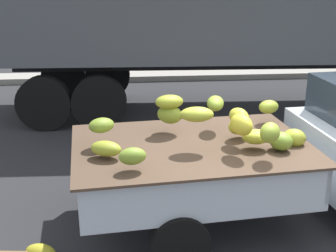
{
  "coord_description": "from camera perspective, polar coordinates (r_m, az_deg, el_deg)",
  "views": [
    {
      "loc": [
        -1.54,
        -4.86,
        3.05
      ],
      "look_at": [
        -1.06,
        0.48,
        1.17
      ],
      "focal_mm": 48.21,
      "sensor_mm": 36.0,
      "label": 1
    }
  ],
  "objects": [
    {
      "name": "curb_strip",
      "position": [
        13.31,
        1.59,
        6.41
      ],
      "size": [
        80.0,
        0.8,
        0.16
      ],
      "primitive_type": "cube",
      "color": "gray",
      "rests_on": "ground"
    },
    {
      "name": "ground",
      "position": [
        5.94,
        10.88,
        -11.96
      ],
      "size": [
        220.0,
        220.0,
        0.0
      ],
      "primitive_type": "plane",
      "color": "#28282B"
    }
  ]
}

